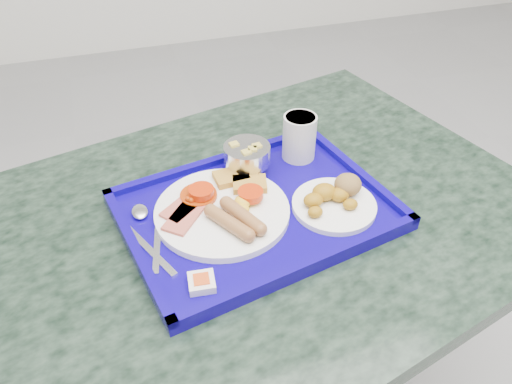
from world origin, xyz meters
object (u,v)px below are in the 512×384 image
(main_plate, at_px, (224,208))
(fruit_bowl, at_px, (247,155))
(table, at_px, (238,287))
(tray, at_px, (256,211))
(bread_plate, at_px, (335,199))
(juice_cup, at_px, (299,136))

(main_plate, distance_m, fruit_bowl, 0.14)
(table, height_order, tray, tray)
(table, distance_m, main_plate, 0.22)
(tray, relative_size, main_plate, 2.18)
(bread_plate, xyz_separation_m, juice_cup, (-0.01, 0.17, 0.04))
(tray, bearing_deg, main_plate, 174.22)
(bread_plate, bearing_deg, main_plate, 168.22)
(tray, xyz_separation_m, fruit_bowl, (0.02, 0.12, 0.05))
(table, xyz_separation_m, main_plate, (-0.02, 0.01, 0.22))
(tray, distance_m, fruit_bowl, 0.13)
(tray, relative_size, bread_plate, 3.44)
(table, xyz_separation_m, bread_plate, (0.18, -0.03, 0.22))
(tray, bearing_deg, fruit_bowl, 81.13)
(fruit_bowl, bearing_deg, bread_plate, -50.29)
(table, relative_size, fruit_bowl, 14.27)
(juice_cup, bearing_deg, tray, -135.55)
(table, relative_size, bread_plate, 8.47)
(tray, distance_m, main_plate, 0.06)
(bread_plate, xyz_separation_m, fruit_bowl, (-0.13, 0.15, 0.03))
(table, xyz_separation_m, tray, (0.04, 0.00, 0.20))
(fruit_bowl, height_order, juice_cup, juice_cup)
(tray, bearing_deg, table, -175.50)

